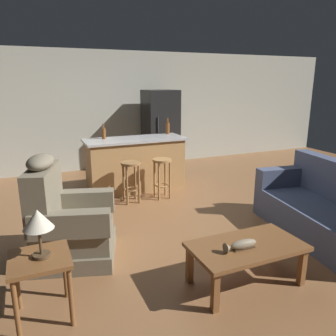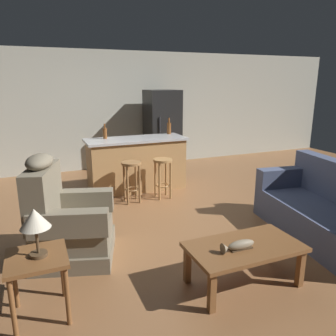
# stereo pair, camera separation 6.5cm
# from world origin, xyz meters

# --- Properties ---
(ground_plane) EXTENTS (12.00, 12.00, 0.00)m
(ground_plane) POSITION_xyz_m (0.00, 0.00, 0.00)
(ground_plane) COLOR brown
(back_wall) EXTENTS (12.00, 0.05, 2.60)m
(back_wall) POSITION_xyz_m (0.00, 3.12, 1.30)
(back_wall) COLOR #B2B2A3
(back_wall) RESTS_ON ground_plane
(coffee_table) EXTENTS (1.10, 0.60, 0.42)m
(coffee_table) POSITION_xyz_m (0.07, -1.90, 0.36)
(coffee_table) COLOR brown
(coffee_table) RESTS_ON ground_plane
(fish_figurine) EXTENTS (0.34, 0.10, 0.10)m
(fish_figurine) POSITION_xyz_m (-0.04, -1.95, 0.46)
(fish_figurine) COLOR #4C3823
(fish_figurine) RESTS_ON coffee_table
(couch) EXTENTS (1.11, 2.00, 0.94)m
(couch) POSITION_xyz_m (1.63, -1.45, 0.34)
(couch) COLOR #4C5675
(couch) RESTS_ON ground_plane
(recliner_near_lamp) EXTENTS (1.05, 1.05, 1.20)m
(recliner_near_lamp) POSITION_xyz_m (-1.46, -0.70, 0.42)
(recliner_near_lamp) COLOR #756B56
(recliner_near_lamp) RESTS_ON ground_plane
(end_table) EXTENTS (0.48, 0.48, 0.56)m
(end_table) POSITION_xyz_m (-1.77, -1.62, 0.46)
(end_table) COLOR brown
(end_table) RESTS_ON ground_plane
(table_lamp) EXTENTS (0.24, 0.24, 0.41)m
(table_lamp) POSITION_xyz_m (-1.75, -1.62, 0.87)
(table_lamp) COLOR #4C3823
(table_lamp) RESTS_ON end_table
(kitchen_island) EXTENTS (1.80, 0.70, 0.95)m
(kitchen_island) POSITION_xyz_m (0.00, 1.35, 0.48)
(kitchen_island) COLOR #AD7F4C
(kitchen_island) RESTS_ON ground_plane
(bar_stool_left) EXTENTS (0.32, 0.32, 0.68)m
(bar_stool_left) POSITION_xyz_m (-0.28, 0.72, 0.47)
(bar_stool_left) COLOR olive
(bar_stool_left) RESTS_ON ground_plane
(bar_stool_right) EXTENTS (0.32, 0.32, 0.68)m
(bar_stool_right) POSITION_xyz_m (0.27, 0.72, 0.47)
(bar_stool_right) COLOR #A87A47
(bar_stool_right) RESTS_ON ground_plane
(refrigerator) EXTENTS (0.70, 0.69, 1.76)m
(refrigerator) POSITION_xyz_m (0.98, 2.55, 0.88)
(refrigerator) COLOR black
(refrigerator) RESTS_ON ground_plane
(bottle_tall_green) EXTENTS (0.08, 0.08, 0.31)m
(bottle_tall_green) POSITION_xyz_m (0.74, 1.59, 1.07)
(bottle_tall_green) COLOR brown
(bottle_tall_green) RESTS_ON kitchen_island
(bottle_short_amber) EXTENTS (0.07, 0.07, 0.27)m
(bottle_short_amber) POSITION_xyz_m (-0.52, 1.53, 1.05)
(bottle_short_amber) COLOR brown
(bottle_short_amber) RESTS_ON kitchen_island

